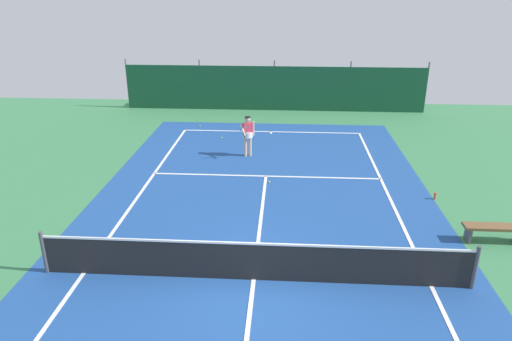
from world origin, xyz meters
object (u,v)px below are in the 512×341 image
object	(u,v)px
tennis_player	(248,133)
tennis_ball_midcourt	(222,138)
tennis_ball_near_player	(200,126)
parked_car	(337,87)
tennis_net	(254,261)
water_bottle	(435,196)
tennis_ball_by_sideline	(269,182)
courtside_bench	(494,229)

from	to	relation	value
tennis_player	tennis_ball_midcourt	distance (m)	2.78
tennis_player	tennis_ball_near_player	size ratio (longest dim) A/B	24.85
tennis_player	parked_car	distance (m)	10.92
tennis_ball_near_player	tennis_net	bearing A→B (deg)	-74.43
tennis_net	water_bottle	xyz separation A→B (m)	(5.54, 4.81, -0.39)
tennis_ball_near_player	tennis_ball_by_sideline	size ratio (longest dim) A/B	1.00
tennis_player	tennis_ball_near_player	distance (m)	4.97
tennis_player	tennis_ball_midcourt	bearing A→B (deg)	-80.13
tennis_ball_by_sideline	tennis_net	bearing A→B (deg)	-91.40
tennis_ball_near_player	tennis_ball_by_sideline	bearing A→B (deg)	-61.72
tennis_ball_near_player	tennis_ball_midcourt	xyz separation A→B (m)	(1.32, -1.84, 0.00)
tennis_net	tennis_ball_midcourt	world-z (taller)	tennis_net
courtside_bench	parked_car	bearing A→B (deg)	99.35
water_bottle	tennis_ball_by_sideline	bearing A→B (deg)	169.50
courtside_bench	water_bottle	xyz separation A→B (m)	(-0.77, 2.64, -0.25)
tennis_net	courtside_bench	bearing A→B (deg)	18.98
tennis_ball_midcourt	tennis_ball_by_sideline	bearing A→B (deg)	-64.79
tennis_player	courtside_bench	size ratio (longest dim) A/B	1.03
tennis_ball_by_sideline	courtside_bench	size ratio (longest dim) A/B	0.04
tennis_ball_midcourt	water_bottle	distance (m)	9.76
tennis_player	parked_car	size ratio (longest dim) A/B	0.39
tennis_ball_midcourt	parked_car	size ratio (longest dim) A/B	0.02
tennis_ball_near_player	parked_car	world-z (taller)	parked_car
tennis_player	courtside_bench	xyz separation A→B (m)	(7.14, -6.36, -0.59)
tennis_ball_near_player	water_bottle	xyz separation A→B (m)	(9.06, -7.80, 0.09)
tennis_ball_by_sideline	parked_car	xyz separation A→B (m)	(3.48, 12.68, 0.81)
tennis_ball_near_player	tennis_ball_midcourt	size ratio (longest dim) A/B	1.00
tennis_net	tennis_ball_midcourt	xyz separation A→B (m)	(-2.19, 10.77, -0.48)
tennis_net	tennis_ball_near_player	world-z (taller)	tennis_net
tennis_net	courtside_bench	size ratio (longest dim) A/B	6.33
tennis_ball_near_player	parked_car	size ratio (longest dim) A/B	0.02
tennis_ball_by_sideline	tennis_ball_near_player	bearing A→B (deg)	118.28
tennis_ball_near_player	parked_car	xyz separation A→B (m)	(7.14, 5.88, 0.81)
parked_car	tennis_ball_midcourt	bearing A→B (deg)	-128.34
tennis_ball_midcourt	courtside_bench	bearing A→B (deg)	-45.33
parked_car	tennis_player	bearing A→B (deg)	-115.46
tennis_ball_midcourt	parked_car	xyz separation A→B (m)	(5.81, 7.72, 0.81)
tennis_ball_near_player	parked_car	distance (m)	9.29
courtside_bench	water_bottle	world-z (taller)	courtside_bench
tennis_net	water_bottle	size ratio (longest dim) A/B	42.17
tennis_ball_midcourt	courtside_bench	size ratio (longest dim) A/B	0.04
tennis_ball_midcourt	tennis_net	bearing A→B (deg)	-78.50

